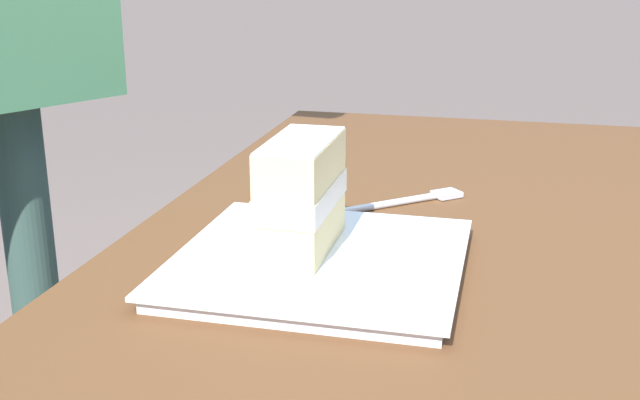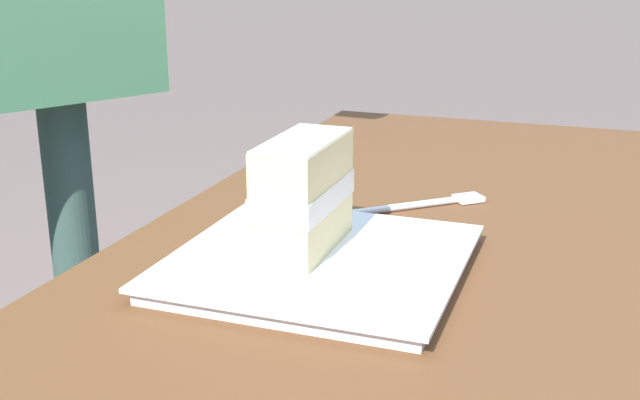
% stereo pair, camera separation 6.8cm
% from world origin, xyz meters
% --- Properties ---
extents(patio_table, '(1.31, 0.88, 0.76)m').
position_xyz_m(patio_table, '(0.00, 0.00, 0.65)').
color(patio_table, brown).
rests_on(patio_table, ground).
extents(dessert_plate, '(0.25, 0.25, 0.02)m').
position_xyz_m(dessert_plate, '(-0.05, 0.23, 0.77)').
color(dessert_plate, white).
rests_on(dessert_plate, patio_table).
extents(cake_slice, '(0.12, 0.06, 0.10)m').
position_xyz_m(cake_slice, '(-0.04, 0.25, 0.83)').
color(cake_slice, '#EAD18C').
rests_on(cake_slice, dessert_plate).
extents(dessert_fork, '(0.12, 0.14, 0.01)m').
position_xyz_m(dessert_fork, '(0.16, 0.18, 0.76)').
color(dessert_fork, silver).
rests_on(dessert_fork, patio_table).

